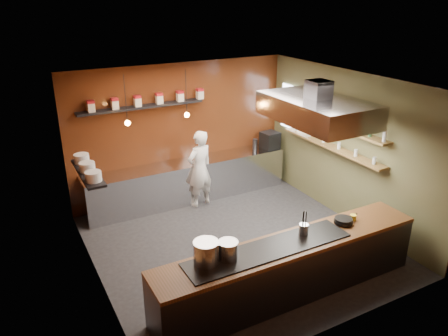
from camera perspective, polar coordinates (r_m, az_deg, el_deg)
floor at (r=8.24m, az=1.75°, el=-9.95°), size 5.00×5.00×0.00m
back_wall at (r=9.66m, az=-5.59°, el=4.73°), size 5.00×0.00×5.00m
left_wall at (r=6.75m, az=-16.86°, el=-4.10°), size 0.00×5.00×5.00m
right_wall at (r=8.99m, az=15.82°, el=2.63°), size 0.00×5.00×5.00m
ceiling at (r=7.11m, az=2.03°, el=10.97°), size 5.00×5.00×0.00m
window_pane at (r=10.07m, az=9.22°, el=7.64°), size 0.00×1.00×1.00m
prep_counter at (r=9.75m, az=-4.60°, el=-1.68°), size 4.60×0.65×0.90m
pass_counter at (r=6.88m, az=8.60°, el=-12.82°), size 4.40×0.72×0.94m
tin_shelf at (r=9.05m, az=-10.69°, el=7.86°), size 2.60×0.26×0.04m
plate_shelf at (r=7.66m, az=-17.36°, el=-0.56°), size 0.30×1.40×0.04m
bottle_shelf_upper at (r=8.97m, az=14.04°, el=5.58°), size 0.26×2.80×0.04m
bottle_shelf_lower at (r=9.11m, az=13.77°, el=2.75°), size 0.26×2.80×0.04m
extractor_hood at (r=7.64m, az=12.05°, el=7.48°), size 1.20×2.00×0.72m
pendant_left at (r=8.31m, az=-12.51°, el=6.10°), size 0.10×0.10×0.95m
pendant_right at (r=8.70m, az=-4.88°, el=7.25°), size 0.10×0.10×0.95m
storage_tins at (r=9.06m, az=-9.84°, el=8.79°), size 2.43×0.13×0.22m
plate_stacks at (r=7.63m, az=-17.45°, el=0.13°), size 0.26×1.16×0.16m
bottles at (r=8.93m, az=14.13°, el=6.44°), size 0.06×2.66×0.24m
wine_glasses at (r=9.08m, az=13.82°, el=3.26°), size 0.07×2.37×0.13m
stockpot_large at (r=5.98m, az=-2.34°, el=-11.02°), size 0.45×0.45×0.34m
stockpot_small at (r=6.10m, az=0.54°, el=-10.67°), size 0.32×0.32×0.27m
utensil_crock at (r=6.76m, az=10.36°, el=-7.92°), size 0.19×0.19×0.18m
frying_pan at (r=7.27m, az=15.35°, el=-6.61°), size 0.47×0.30×0.08m
butter_jar at (r=7.42m, az=16.49°, el=-6.21°), size 0.12×0.12×0.09m
espresso_machine at (r=10.43m, az=6.02°, el=3.67°), size 0.42×0.40×0.38m
chef at (r=9.33m, az=-3.19°, el=-0.10°), size 0.70×0.54×1.70m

